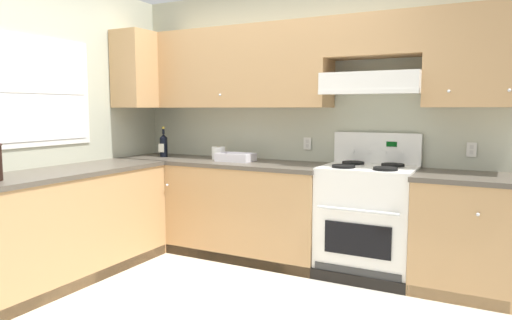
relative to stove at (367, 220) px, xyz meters
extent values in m
plane|color=beige|center=(-0.95, -1.25, -0.48)|extent=(7.04, 7.04, 0.00)
cube|color=#B7BAA3|center=(-0.49, 0.37, 0.80)|extent=(4.68, 0.12, 2.55)
cube|color=tan|center=(-1.42, 0.13, 1.32)|extent=(2.03, 0.34, 0.76)
cube|color=tan|center=(0.80, 0.13, 1.32)|extent=(0.80, 0.34, 0.76)
cube|color=tan|center=(0.00, 0.13, 1.53)|extent=(0.80, 0.34, 0.34)
cube|color=white|center=(0.00, 0.09, 1.14)|extent=(0.80, 0.46, 0.17)
cube|color=white|center=(0.00, -0.13, 1.07)|extent=(0.80, 0.03, 0.04)
sphere|color=silver|center=(-1.42, -0.05, 1.06)|extent=(0.02, 0.02, 0.02)
sphere|color=silver|center=(0.60, -0.05, 1.06)|extent=(0.02, 0.02, 0.02)
sphere|color=silver|center=(1.00, -0.05, 1.06)|extent=(0.02, 0.02, 0.02)
cube|color=silver|center=(-0.66, 0.29, 0.60)|extent=(0.08, 0.01, 0.12)
cube|color=silver|center=(-0.66, 0.29, 0.62)|extent=(0.03, 0.00, 0.03)
cube|color=silver|center=(-0.66, 0.29, 0.58)|extent=(0.03, 0.00, 0.03)
cube|color=silver|center=(0.76, 0.29, 0.60)|extent=(0.08, 0.01, 0.12)
cube|color=silver|center=(0.76, 0.29, 0.62)|extent=(0.03, 0.00, 0.03)
cube|color=silver|center=(0.76, 0.29, 0.58)|extent=(0.03, 0.00, 0.03)
cube|color=#B7BAA3|center=(-2.57, -1.15, 0.80)|extent=(0.12, 4.00, 2.55)
cube|color=white|center=(-2.52, -1.16, 1.07)|extent=(0.04, 1.00, 0.92)
cube|color=white|center=(-2.50, -1.16, 1.07)|extent=(0.01, 0.90, 0.82)
cube|color=white|center=(-2.49, -1.16, 1.07)|extent=(0.01, 0.90, 0.02)
cube|color=tan|center=(-2.33, -0.05, 1.32)|extent=(0.34, 0.64, 0.76)
cube|color=tan|center=(-1.43, -0.01, -0.04)|extent=(2.10, 0.61, 0.87)
cube|color=#51493F|center=(-1.43, -0.01, 0.41)|extent=(2.12, 0.63, 0.04)
cube|color=tan|center=(0.74, -0.01, -0.04)|extent=(0.71, 0.61, 0.87)
cube|color=#51493F|center=(0.74, -0.01, 0.41)|extent=(0.74, 0.63, 0.04)
cube|color=black|center=(-0.69, -0.28, -0.43)|extent=(3.54, 0.06, 0.09)
sphere|color=silver|center=(-1.85, -0.33, 0.20)|extent=(0.03, 0.03, 0.03)
sphere|color=silver|center=(0.85, -0.33, 0.20)|extent=(0.03, 0.03, 0.03)
cube|color=tan|center=(-2.20, -1.26, -0.04)|extent=(0.61, 1.89, 0.87)
cube|color=#51493F|center=(-2.20, -1.26, 0.41)|extent=(0.63, 1.91, 0.04)
cube|color=black|center=(-1.92, -1.26, -0.43)|extent=(0.06, 1.85, 0.09)
cube|color=white|center=(0.00, 0.00, -0.02)|extent=(0.76, 0.58, 0.91)
cube|color=black|center=(0.00, -0.30, -0.10)|extent=(0.53, 0.01, 0.26)
cylinder|color=silver|center=(0.00, -0.32, 0.14)|extent=(0.65, 0.02, 0.02)
cube|color=#333333|center=(0.00, -0.30, -0.38)|extent=(0.70, 0.01, 0.11)
cube|color=white|center=(0.00, 0.00, 0.44)|extent=(0.76, 0.58, 0.02)
cube|color=white|center=(0.00, 0.27, 0.58)|extent=(0.76, 0.04, 0.29)
cube|color=#053F0C|center=(0.13, 0.25, 0.63)|extent=(0.09, 0.01, 0.04)
cylinder|color=black|center=(-0.17, -0.14, 0.46)|extent=(0.19, 0.19, 0.02)
cylinder|color=black|center=(-0.17, -0.14, 0.45)|extent=(0.07, 0.07, 0.01)
cylinder|color=black|center=(0.17, -0.14, 0.46)|extent=(0.19, 0.19, 0.02)
cylinder|color=black|center=(0.17, -0.14, 0.45)|extent=(0.07, 0.07, 0.01)
cylinder|color=black|center=(-0.17, 0.14, 0.46)|extent=(0.19, 0.19, 0.02)
cylinder|color=black|center=(-0.17, 0.14, 0.45)|extent=(0.07, 0.07, 0.01)
cylinder|color=black|center=(0.17, 0.14, 0.46)|extent=(0.19, 0.19, 0.02)
cylinder|color=black|center=(0.17, 0.14, 0.45)|extent=(0.07, 0.07, 0.01)
cylinder|color=white|center=(-0.21, 0.25, 0.55)|extent=(0.04, 0.02, 0.04)
cylinder|color=white|center=(-0.07, 0.25, 0.55)|extent=(0.04, 0.02, 0.04)
cylinder|color=white|center=(0.07, 0.25, 0.55)|extent=(0.04, 0.02, 0.04)
cylinder|color=white|center=(0.21, 0.25, 0.55)|extent=(0.04, 0.02, 0.04)
cylinder|color=black|center=(-2.14, -0.01, 0.53)|extent=(0.08, 0.08, 0.20)
cone|color=black|center=(-2.14, -0.01, 0.65)|extent=(0.08, 0.08, 0.04)
cylinder|color=black|center=(-2.14, -0.01, 0.71)|extent=(0.03, 0.03, 0.08)
cylinder|color=gold|center=(-2.14, -0.01, 0.74)|extent=(0.03, 0.03, 0.02)
cube|color=silver|center=(-2.14, -0.05, 0.53)|extent=(0.07, 0.00, 0.09)
cube|color=silver|center=(-1.27, -0.01, 0.44)|extent=(0.27, 0.18, 0.02)
cube|color=silver|center=(-1.27, -0.12, 0.47)|extent=(0.34, 0.01, 0.08)
cube|color=silver|center=(-1.27, 0.09, 0.47)|extent=(0.34, 0.01, 0.08)
cube|color=silver|center=(-1.43, -0.01, 0.47)|extent=(0.01, 0.19, 0.08)
cube|color=silver|center=(-1.11, -0.01, 0.47)|extent=(0.01, 0.19, 0.08)
cylinder|color=white|center=(-1.51, 0.07, 0.49)|extent=(0.14, 0.14, 0.12)
cylinder|color=#9E7A51|center=(-1.51, 0.07, 0.55)|extent=(0.04, 0.04, 0.01)
camera|label=1|loc=(0.96, -3.85, 0.93)|focal=32.75mm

